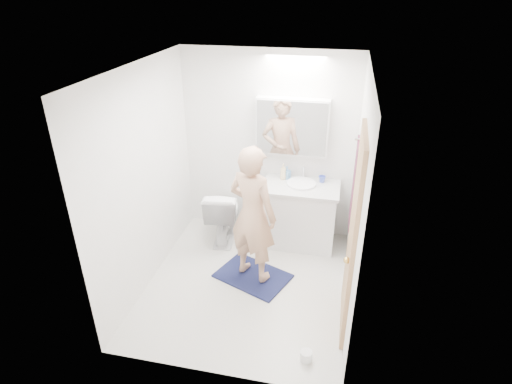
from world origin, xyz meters
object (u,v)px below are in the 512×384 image
(person, at_px, (253,215))
(soap_bottle_b, at_px, (287,172))
(medicine_cabinet, at_px, (292,127))
(toothbrush_cup, at_px, (322,179))
(toilet, at_px, (224,214))
(vanity_cabinet, at_px, (299,216))
(toilet_paper_roll, at_px, (306,356))
(soap_bottle_a, at_px, (283,172))

(person, xyz_separation_m, soap_bottle_b, (0.22, 1.02, 0.06))
(medicine_cabinet, xyz_separation_m, toothbrush_cup, (0.41, -0.05, -0.64))
(person, bearing_deg, medicine_cabinet, -81.65)
(medicine_cabinet, xyz_separation_m, toilet, (-0.81, -0.33, -1.13))
(vanity_cabinet, distance_m, person, 1.05)
(toilet, xyz_separation_m, toilet_paper_roll, (1.28, -1.79, -0.32))
(person, distance_m, soap_bottle_a, 1.01)
(vanity_cabinet, bearing_deg, medicine_cabinet, 128.38)
(toilet, bearing_deg, soap_bottle_b, -165.77)
(soap_bottle_b, distance_m, toilet_paper_roll, 2.31)
(toilet, height_order, soap_bottle_a, soap_bottle_a)
(toilet, relative_size, person, 0.47)
(toilet, xyz_separation_m, person, (0.55, -0.73, 0.47))
(soap_bottle_a, height_order, toothbrush_cup, soap_bottle_a)
(person, xyz_separation_m, toilet_paper_roll, (0.73, -1.06, -0.79))
(toilet, relative_size, soap_bottle_a, 3.61)
(toilet, bearing_deg, toilet_paper_roll, 118.92)
(medicine_cabinet, relative_size, toothbrush_cup, 9.74)
(toilet_paper_roll, bearing_deg, vanity_cabinet, 99.08)
(soap_bottle_a, distance_m, toilet_paper_roll, 2.30)
(soap_bottle_a, distance_m, soap_bottle_b, 0.06)
(toothbrush_cup, height_order, toilet_paper_roll, toothbrush_cup)
(toothbrush_cup, bearing_deg, medicine_cabinet, 173.04)
(soap_bottle_b, bearing_deg, toilet_paper_roll, -76.26)
(person, bearing_deg, toothbrush_cup, -101.49)
(soap_bottle_b, bearing_deg, toilet, -159.06)
(toilet_paper_roll, bearing_deg, soap_bottle_b, 103.74)
(toilet_paper_roll, bearing_deg, medicine_cabinet, 102.56)
(vanity_cabinet, xyz_separation_m, toilet_paper_roll, (0.30, -1.90, -0.34))
(vanity_cabinet, xyz_separation_m, person, (-0.43, -0.84, 0.45))
(soap_bottle_b, bearing_deg, vanity_cabinet, -41.31)
(vanity_cabinet, xyz_separation_m, medicine_cabinet, (-0.17, 0.21, 1.11))
(soap_bottle_a, distance_m, toothbrush_cup, 0.50)
(toilet, xyz_separation_m, toothbrush_cup, (1.22, 0.28, 0.49))
(vanity_cabinet, distance_m, soap_bottle_a, 0.61)
(vanity_cabinet, relative_size, soap_bottle_b, 5.50)
(person, bearing_deg, toilet_paper_roll, 146.88)
(medicine_cabinet, height_order, soap_bottle_b, medicine_cabinet)
(vanity_cabinet, height_order, soap_bottle_a, soap_bottle_a)
(toilet, distance_m, toilet_paper_roll, 2.22)
(person, bearing_deg, soap_bottle_b, -80.00)
(medicine_cabinet, height_order, toilet, medicine_cabinet)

